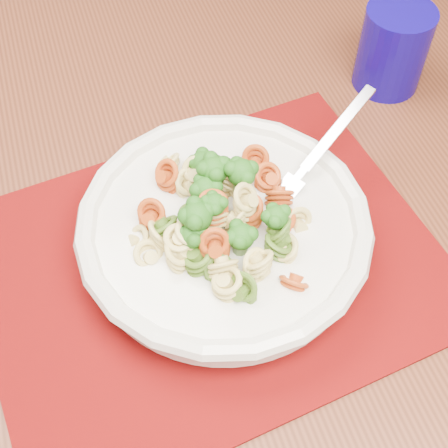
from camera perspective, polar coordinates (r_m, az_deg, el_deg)
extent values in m
cube|color=#592B19|center=(0.72, -7.28, 4.38)|extent=(1.41, 1.00, 0.04)
cube|color=#592B19|center=(1.39, 15.41, 10.98)|extent=(0.08, 0.08, 0.70)
cube|color=#650804|center=(0.62, -1.26, -3.69)|extent=(0.51, 0.44, 0.00)
cylinder|color=silver|center=(0.62, 0.00, -1.90)|extent=(0.12, 0.12, 0.01)
cylinder|color=silver|center=(0.60, 0.00, -0.81)|extent=(0.26, 0.26, 0.03)
torus|color=silver|center=(0.59, 0.00, 0.12)|extent=(0.28, 0.28, 0.02)
cylinder|color=#0C045C|center=(0.79, 15.19, 15.24)|extent=(0.08, 0.08, 0.10)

